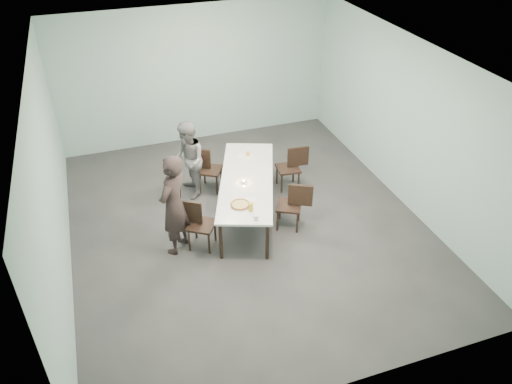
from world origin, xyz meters
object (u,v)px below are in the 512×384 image
object	(u,v)px
side_plate	(251,200)
amber_tumbler	(248,154)
chair_far_left	(206,166)
diner_far	(188,161)
chair_near_right	(294,203)
chair_far_right	(292,165)
tealight	(244,182)
table	(247,182)
pizza	(240,205)
chair_near_left	(197,221)
beer_glass	(251,207)
water_tumbler	(256,218)
diner_near	(174,205)

from	to	relation	value
side_plate	amber_tumbler	bearing A→B (deg)	73.70
chair_far_left	diner_far	xyz separation A→B (m)	(-0.35, -0.10, 0.25)
chair_near_right	diner_far	size ratio (longest dim) A/B	0.58
chair_far_right	tealight	world-z (taller)	chair_far_right
table	pizza	bearing A→B (deg)	-115.70
pizza	chair_near_left	bearing A→B (deg)	167.48
beer_glass	water_tumbler	xyz separation A→B (m)	(-0.00, -0.25, -0.03)
diner_far	chair_near_right	bearing A→B (deg)	41.74
pizza	tealight	world-z (taller)	tealight
table	chair_near_right	xyz separation A→B (m)	(0.65, -0.61, -0.19)
chair_near_right	side_plate	xyz separation A→B (m)	(-0.78, -0.03, 0.25)
chair_near_right	diner_far	xyz separation A→B (m)	(-1.48, 1.56, 0.25)
chair_near_right	amber_tumbler	bearing A→B (deg)	-46.70
chair_far_left	diner_far	world-z (taller)	diner_far
side_plate	water_tumbler	world-z (taller)	water_tumbler
water_tumbler	chair_near_right	bearing A→B (deg)	32.57
table	chair_far_left	distance (m)	1.18
table	chair_far_right	xyz separation A→B (m)	(1.11, 0.58, -0.19)
diner_near	pizza	world-z (taller)	diner_near
chair_near_left	chair_far_right	size ratio (longest dim) A/B	1.00
chair_far_left	chair_far_right	world-z (taller)	same
chair_near_right	diner_near	world-z (taller)	diner_near
amber_tumbler	water_tumbler	bearing A→B (deg)	-104.60
side_plate	chair_far_right	bearing A→B (deg)	44.31
chair_near_right	beer_glass	distance (m)	0.98
diner_near	beer_glass	bearing A→B (deg)	112.90
side_plate	water_tumbler	bearing A→B (deg)	-99.94
pizza	tealight	xyz separation A→B (m)	(0.26, 0.63, 0.00)
diner_far	water_tumbler	bearing A→B (deg)	14.16
chair_near_right	diner_near	distance (m)	2.07
table	water_tumbler	bearing A→B (deg)	-101.21
diner_far	tealight	world-z (taller)	diner_far
tealight	beer_glass	bearing A→B (deg)	-99.65
beer_glass	table	bearing A→B (deg)	75.95
chair_near_left	chair_far_left	world-z (taller)	same
chair_far_left	diner_near	size ratio (longest dim) A/B	0.50
chair_near_left	chair_far_left	xyz separation A→B (m)	(0.57, 1.63, 0.00)
chair_near_left	diner_near	distance (m)	0.50
chair_far_right	beer_glass	size ratio (longest dim) A/B	5.80
table	chair_far_left	bearing A→B (deg)	114.60
tealight	amber_tumbler	size ratio (longest dim) A/B	0.70
chair_far_left	chair_far_right	distance (m)	1.66
diner_near	amber_tumbler	world-z (taller)	diner_near
beer_glass	chair_near_left	bearing A→B (deg)	157.18
diner_far	side_plate	bearing A→B (deg)	21.89
pizza	beer_glass	world-z (taller)	beer_glass
table	amber_tumbler	size ratio (longest dim) A/B	34.38
chair_near_right	water_tumbler	distance (m)	1.08
pizza	beer_glass	xyz separation A→B (m)	(0.12, -0.19, 0.06)
chair_near_left	diner_near	bearing A→B (deg)	-152.74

